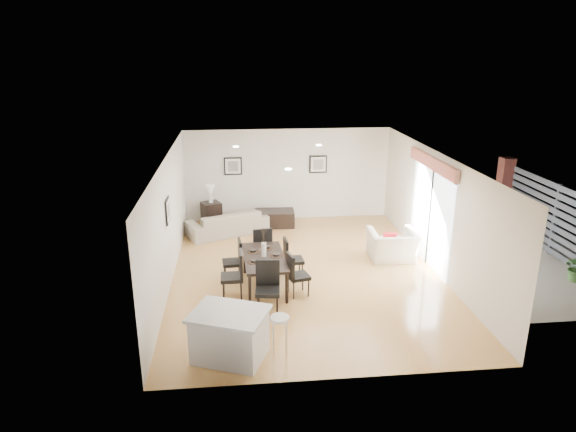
{
  "coord_description": "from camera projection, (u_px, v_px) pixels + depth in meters",
  "views": [
    {
      "loc": [
        -1.5,
        -10.69,
        4.9
      ],
      "look_at": [
        -0.36,
        0.4,
        1.25
      ],
      "focal_mm": 32.0,
      "sensor_mm": 36.0,
      "label": 1
    }
  ],
  "objects": [
    {
      "name": "framed_print_left_wall",
      "position": [
        168.0,
        211.0,
        10.78
      ],
      "size": [
        0.04,
        0.52,
        0.52
      ],
      "rotation": [
        0.0,
        0.0,
        1.57
      ],
      "color": "black",
      "rests_on": "wall_left"
    },
    {
      "name": "wall_left",
      "position": [
        168.0,
        221.0,
        11.06
      ],
      "size": [
        0.04,
        8.0,
        2.7
      ],
      "primitive_type": "cube",
      "color": "silver",
      "rests_on": "ground"
    },
    {
      "name": "dining_chair_head",
      "position": [
        268.0,
        284.0,
        9.9
      ],
      "size": [
        0.5,
        0.5,
        1.03
      ],
      "rotation": [
        0.0,
        0.0,
        -0.09
      ],
      "color": "black",
      "rests_on": "ground"
    },
    {
      "name": "wall_back",
      "position": [
        288.0,
        175.0,
        15.14
      ],
      "size": [
        6.0,
        0.04,
        2.7
      ],
      "primitive_type": "cube",
      "color": "silver",
      "rests_on": "ground"
    },
    {
      "name": "wall_right",
      "position": [
        437.0,
        213.0,
        11.65
      ],
      "size": [
        0.04,
        8.0,
        2.7
      ],
      "primitive_type": "cube",
      "color": "silver",
      "rests_on": "ground"
    },
    {
      "name": "armchair",
      "position": [
        392.0,
        245.0,
        12.42
      ],
      "size": [
        1.15,
        1.02,
        0.72
      ],
      "primitive_type": "imported",
      "rotation": [
        0.0,
        0.0,
        3.1
      ],
      "color": "beige",
      "rests_on": "ground"
    },
    {
      "name": "ground",
      "position": [
        305.0,
        273.0,
        11.78
      ],
      "size": [
        8.0,
        8.0,
        0.0
      ],
      "primitive_type": "plane",
      "color": "tan",
      "rests_on": "ground"
    },
    {
      "name": "cushion",
      "position": [
        390.0,
        239.0,
        12.24
      ],
      "size": [
        0.31,
        0.12,
        0.31
      ],
      "primitive_type": "cube",
      "rotation": [
        0.0,
        0.0,
        3.08
      ],
      "color": "#AC161B",
      "rests_on": "armchair"
    },
    {
      "name": "vase",
      "position": [
        264.0,
        246.0,
        10.77
      ],
      "size": [
        0.77,
        1.22,
        0.64
      ],
      "color": "white",
      "rests_on": "dining_table"
    },
    {
      "name": "sliding_door",
      "position": [
        431.0,
        196.0,
        11.83
      ],
      "size": [
        0.12,
        2.7,
        2.57
      ],
      "color": "white",
      "rests_on": "wall_right"
    },
    {
      "name": "wall_front",
      "position": [
        343.0,
        301.0,
        7.58
      ],
      "size": [
        6.0,
        0.04,
        2.7
      ],
      "primitive_type": "cube",
      "color": "silver",
      "rests_on": "ground"
    },
    {
      "name": "framed_print_back_right",
      "position": [
        318.0,
        164.0,
        15.1
      ],
      "size": [
        0.52,
        0.04,
        0.52
      ],
      "color": "black",
      "rests_on": "wall_back"
    },
    {
      "name": "bar_stool",
      "position": [
        280.0,
        322.0,
        8.45
      ],
      "size": [
        0.32,
        0.32,
        0.7
      ],
      "color": "white",
      "rests_on": "ground"
    },
    {
      "name": "dining_chair_wfar",
      "position": [
        236.0,
        258.0,
        11.26
      ],
      "size": [
        0.45,
        0.45,
        0.93
      ],
      "rotation": [
        0.0,
        0.0,
        -1.48
      ],
      "color": "black",
      "rests_on": "ground"
    },
    {
      "name": "courtyard",
      "position": [
        544.0,
        214.0,
        12.91
      ],
      "size": [
        6.0,
        6.0,
        2.0
      ],
      "color": "gray",
      "rests_on": "ground"
    },
    {
      "name": "framed_print_back_left",
      "position": [
        233.0,
        166.0,
        14.86
      ],
      "size": [
        0.52,
        0.04,
        0.52
      ],
      "color": "black",
      "rests_on": "wall_back"
    },
    {
      "name": "dining_chair_wnear",
      "position": [
        236.0,
        272.0,
        10.43
      ],
      "size": [
        0.46,
        0.46,
        1.01
      ],
      "rotation": [
        0.0,
        0.0,
        -1.57
      ],
      "color": "black",
      "rests_on": "ground"
    },
    {
      "name": "side_table",
      "position": [
        211.0,
        213.0,
        14.9
      ],
      "size": [
        0.66,
        0.66,
        0.67
      ],
      "primitive_type": "cube",
      "rotation": [
        0.0,
        0.0,
        0.41
      ],
      "color": "black",
      "rests_on": "ground"
    },
    {
      "name": "dining_table",
      "position": [
        264.0,
        260.0,
        10.87
      ],
      "size": [
        0.93,
        1.74,
        0.71
      ],
      "rotation": [
        0.0,
        0.0,
        0.04
      ],
      "color": "black",
      "rests_on": "ground"
    },
    {
      "name": "table_lamp",
      "position": [
        210.0,
        191.0,
        14.7
      ],
      "size": [
        0.27,
        0.27,
        0.51
      ],
      "color": "white",
      "rests_on": "side_table"
    },
    {
      "name": "dining_chair_foot",
      "position": [
        262.0,
        245.0,
        11.89
      ],
      "size": [
        0.5,
        0.5,
        0.99
      ],
      "rotation": [
        0.0,
        0.0,
        3.27
      ],
      "color": "black",
      "rests_on": "ground"
    },
    {
      "name": "kitchen_island",
      "position": [
        230.0,
        335.0,
        8.43
      ],
      "size": [
        1.45,
        1.3,
        0.84
      ],
      "rotation": [
        0.0,
        0.0,
        -0.38
      ],
      "color": "silver",
      "rests_on": "ground"
    },
    {
      "name": "ceiling",
      "position": [
        307.0,
        157.0,
        10.94
      ],
      "size": [
        6.0,
        8.0,
        0.02
      ],
      "primitive_type": "cube",
      "color": "white",
      "rests_on": "wall_back"
    },
    {
      "name": "dining_chair_efar",
      "position": [
        290.0,
        256.0,
        11.37
      ],
      "size": [
        0.44,
        0.44,
        0.92
      ],
      "rotation": [
        0.0,
        0.0,
        1.65
      ],
      "color": "black",
      "rests_on": "ground"
    },
    {
      "name": "sofa",
      "position": [
        227.0,
        223.0,
        14.15
      ],
      "size": [
        2.36,
        1.67,
        0.64
      ],
      "primitive_type": "imported",
      "rotation": [
        0.0,
        0.0,
        3.56
      ],
      "color": "gray",
      "rests_on": "ground"
    },
    {
      "name": "courtyard_plant_b",
      "position": [
        525.0,
        232.0,
        13.31
      ],
      "size": [
        0.42,
        0.42,
        0.71
      ],
      "primitive_type": "imported",
      "rotation": [
        0.0,
        0.0,
        0.04
      ],
      "color": "#325826",
      "rests_on": "ground"
    },
    {
      "name": "coffee_table",
      "position": [
        274.0,
        218.0,
        14.82
      ],
      "size": [
        1.15,
        0.71,
        0.45
      ],
      "primitive_type": "cube",
      "rotation": [
        0.0,
        0.0,
        -0.03
      ],
      "color": "black",
      "rests_on": "ground"
    },
    {
      "name": "dining_chair_enear",
      "position": [
        295.0,
        272.0,
        10.54
      ],
      "size": [
        0.5,
        0.5,
        0.92
      ],
      "rotation": [
        0.0,
        0.0,
        1.81
      ],
      "color": "black",
      "rests_on": "ground"
    }
  ]
}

